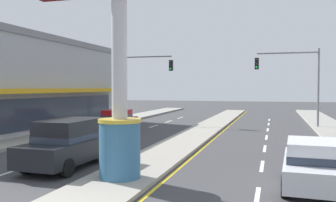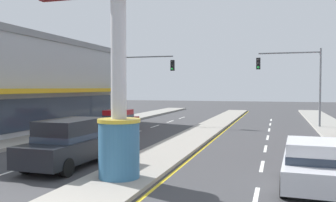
# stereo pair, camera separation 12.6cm
# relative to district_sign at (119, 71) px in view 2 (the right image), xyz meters

# --- Properties ---
(median_strip) EXTENTS (2.45, 52.00, 0.14)m
(median_strip) POSITION_rel_district_sign_xyz_m (-0.00, 12.69, -3.64)
(median_strip) COLOR gray
(median_strip) RESTS_ON ground
(sidewalk_left) EXTENTS (2.63, 60.00, 0.18)m
(sidewalk_left) POSITION_rel_district_sign_xyz_m (-9.14, 10.69, -3.62)
(sidewalk_left) COLOR gray
(sidewalk_left) RESTS_ON ground
(lane_markings) EXTENTS (9.19, 52.00, 0.01)m
(lane_markings) POSITION_rel_district_sign_xyz_m (-0.00, 11.33, -3.71)
(lane_markings) COLOR silver
(lane_markings) RESTS_ON ground
(district_sign) EXTENTS (6.50, 1.45, 7.68)m
(district_sign) POSITION_rel_district_sign_xyz_m (0.00, 0.00, 0.00)
(district_sign) COLOR #33668C
(district_sign) RESTS_ON median_strip
(storefront_left) EXTENTS (10.82, 19.40, 6.88)m
(storefront_left) POSITION_rel_district_sign_xyz_m (-14.87, 12.12, -0.27)
(storefront_left) COLOR #999EA3
(storefront_left) RESTS_ON ground
(traffic_light_left_side) EXTENTS (4.86, 0.46, 6.20)m
(traffic_light_left_side) POSITION_rel_district_sign_xyz_m (-6.46, 19.17, 0.53)
(traffic_light_left_side) COLOR slate
(traffic_light_left_side) RESTS_ON ground
(traffic_light_right_side) EXTENTS (4.86, 0.46, 6.20)m
(traffic_light_right_side) POSITION_rel_district_sign_xyz_m (6.46, 18.88, 0.53)
(traffic_light_right_side) COLOR slate
(traffic_light_right_side) RESTS_ON ground
(sedan_near_right_lane) EXTENTS (2.00, 4.38, 1.53)m
(sedan_near_right_lane) POSITION_rel_district_sign_xyz_m (6.17, 0.93, -2.93)
(sedan_near_right_lane) COLOR silver
(sedan_near_right_lane) RESTS_ON ground
(suv_near_left_lane) EXTENTS (2.06, 4.65, 1.90)m
(suv_near_left_lane) POSITION_rel_district_sign_xyz_m (-2.87, 1.55, -2.73)
(suv_near_left_lane) COLOR black
(suv_near_left_lane) RESTS_ON ground
(sedan_mid_left_lane) EXTENTS (1.86, 4.31, 1.53)m
(sedan_mid_left_lane) POSITION_rel_district_sign_xyz_m (-6.17, 13.38, -2.93)
(sedan_mid_left_lane) COLOR maroon
(sedan_mid_left_lane) RESTS_ON ground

